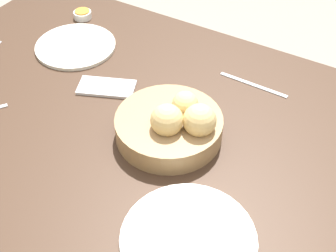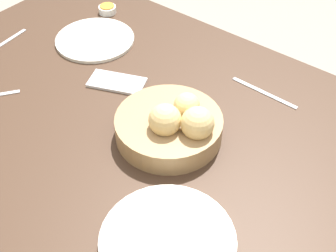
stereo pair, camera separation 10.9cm
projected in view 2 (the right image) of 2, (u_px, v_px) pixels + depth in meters
The scene contains 8 objects.
dining_table at pixel (167, 161), 1.17m from camera, with size 1.58×0.95×0.74m.
bread_basket at pixel (171, 125), 1.08m from camera, with size 0.25×0.25×0.12m.
plate_near_right at pixel (95, 40), 1.40m from camera, with size 0.24×0.24×0.01m.
plate_far_center at pixel (168, 240), 0.90m from camera, with size 0.27×0.27×0.01m.
jam_bowl_honey at pixel (107, 9), 1.52m from camera, with size 0.06×0.06×0.03m.
knife_silver at pixel (264, 93), 1.23m from camera, with size 0.19×0.02×0.00m.
spoon_coffee at pixel (8, 41), 1.41m from camera, with size 0.03×0.15×0.00m.
cell_phone at pixel (117, 82), 1.26m from camera, with size 0.17×0.13×0.01m.
Camera 2 is at (-0.49, 0.61, 1.53)m, focal length 50.00 mm.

